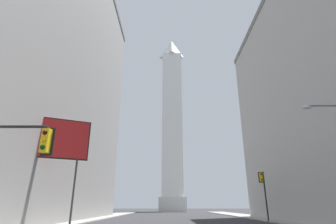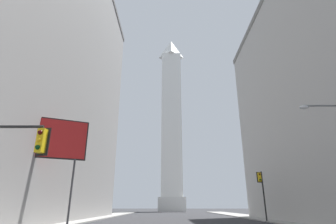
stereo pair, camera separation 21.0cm
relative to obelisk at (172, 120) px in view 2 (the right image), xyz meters
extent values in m
cube|color=gray|center=(-13.15, -57.44, -31.67)|extent=(5.00, 107.69, 0.15)
cube|color=gray|center=(13.15, -57.44, -31.67)|extent=(5.00, 107.69, 0.15)
cube|color=silver|center=(0.00, 0.00, -29.48)|extent=(8.97, 8.97, 4.53)
cube|color=white|center=(0.00, 0.00, -0.54)|extent=(7.18, 7.18, 53.35)
pyramid|color=white|center=(0.00, 0.00, 30.09)|extent=(7.18, 7.18, 7.89)
cylinder|color=black|center=(-8.87, -79.94, -26.43)|extent=(3.66, 0.14, 0.14)
cube|color=yellow|center=(-7.04, -79.94, -27.10)|extent=(0.38, 0.38, 1.10)
cube|color=black|center=(-7.02, -79.76, -27.10)|extent=(0.58, 0.09, 1.32)
sphere|color=#410907|center=(-7.06, -80.13, -26.75)|extent=(0.22, 0.22, 0.22)
sphere|color=yellow|center=(-7.06, -80.13, -27.10)|extent=(0.22, 0.22, 0.22)
sphere|color=#073410|center=(-7.06, -80.13, -27.44)|extent=(0.22, 0.22, 0.22)
cylinder|color=black|center=(10.80, -57.14, -28.73)|extent=(0.18, 0.18, 6.04)
cylinder|color=#262626|center=(10.80, -57.14, -31.70)|extent=(0.40, 0.40, 0.10)
cube|color=yellow|center=(10.51, -57.14, -26.41)|extent=(0.35, 0.35, 1.10)
cube|color=black|center=(10.50, -56.96, -26.41)|extent=(0.58, 0.06, 1.32)
sphere|color=#410907|center=(10.51, -57.33, -26.07)|extent=(0.22, 0.22, 0.22)
sphere|color=yellow|center=(10.51, -57.33, -26.41)|extent=(0.22, 0.22, 0.22)
sphere|color=#073410|center=(10.51, -57.33, -26.75)|extent=(0.22, 0.22, 0.22)
cylinder|color=slate|center=(9.39, -74.68, -23.35)|extent=(2.46, 0.12, 0.12)
ellipsoid|color=silver|center=(8.15, -74.68, -23.47)|extent=(0.64, 0.36, 0.26)
cylinder|color=#3F3F42|center=(-13.17, -69.06, -28.79)|extent=(0.18, 0.18, 5.92)
cylinder|color=#3F3F42|center=(-9.82, -67.53, -28.79)|extent=(0.18, 0.18, 5.92)
cube|color=red|center=(-11.49, -68.29, -24.08)|extent=(4.88, 2.40, 3.49)
cube|color=black|center=(-11.49, -68.29, -24.08)|extent=(5.05, 2.39, 3.73)
camera|label=1|loc=(-1.47, -91.61, -29.89)|focal=28.00mm
camera|label=2|loc=(-1.26, -91.61, -29.89)|focal=28.00mm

